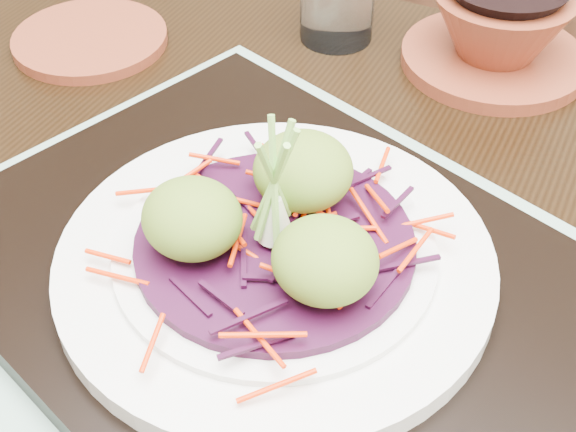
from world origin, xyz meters
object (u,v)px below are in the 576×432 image
at_px(terracotta_side_plate, 90,39).
at_px(dining_table, 344,334).
at_px(white_plate, 275,259).
at_px(terracotta_bowl_set, 498,34).
at_px(serving_tray, 276,280).

bearing_deg(terracotta_side_plate, dining_table, -26.48).
distance_m(white_plate, terracotta_bowl_set, 0.35).
height_order(terracotta_side_plate, terracotta_bowl_set, terracotta_bowl_set).
bearing_deg(terracotta_bowl_set, white_plate, -100.75).
bearing_deg(white_plate, terracotta_side_plate, 143.43).
relative_size(serving_tray, white_plate, 1.54).
bearing_deg(white_plate, terracotta_bowl_set, 79.25).
height_order(serving_tray, terracotta_side_plate, serving_tray).
height_order(white_plate, terracotta_side_plate, white_plate).
relative_size(dining_table, terracotta_bowl_set, 5.87).
bearing_deg(white_plate, dining_table, 61.27).
distance_m(dining_table, white_plate, 0.14).
xyz_separation_m(serving_tray, terracotta_bowl_set, (0.06, 0.34, 0.02)).
bearing_deg(terracotta_bowl_set, terracotta_side_plate, -161.50).
relative_size(dining_table, serving_tray, 2.60).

